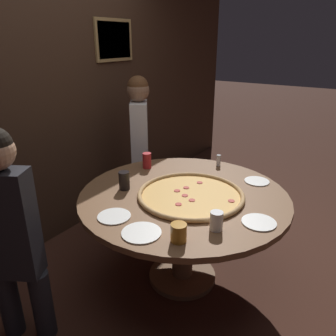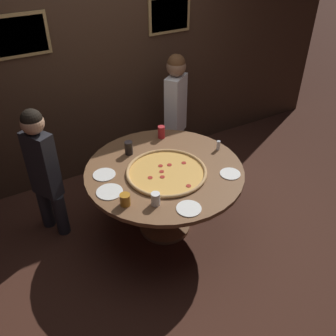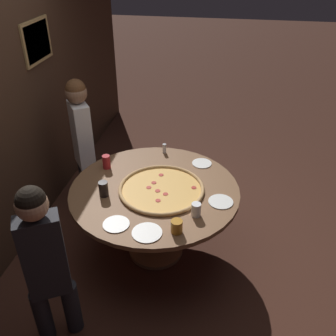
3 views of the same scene
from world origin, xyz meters
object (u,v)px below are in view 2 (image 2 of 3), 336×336
white_plate_near_front (104,175)px  diner_far_left (176,107)px  white_plate_far_back (230,174)px  drink_cup_far_right (125,200)px  white_plate_left_side (189,208)px  diner_side_left (43,167)px  dining_table (164,181)px  drink_cup_near_left (161,132)px  drink_cup_beside_pizza (129,148)px  white_plate_beside_cup (110,192)px  drink_cup_far_left (156,199)px  giant_pizza (166,172)px  condiment_shaker (218,145)px

white_plate_near_front → diner_far_left: bearing=31.3°
white_plate_far_back → drink_cup_far_right: bearing=174.9°
white_plate_left_side → diner_side_left: size_ratio=0.15×
dining_table → drink_cup_far_right: 0.62m
drink_cup_near_left → drink_cup_far_right: 1.11m
dining_table → diner_side_left: 1.14m
drink_cup_beside_pizza → white_plate_beside_cup: (-0.40, -0.46, -0.06)m
drink_cup_far_left → white_plate_left_side: drink_cup_far_left is taller
drink_cup_near_left → drink_cup_far_right: size_ratio=1.28×
drink_cup_beside_pizza → drink_cup_far_left: bearing=-99.2°
white_plate_left_side → diner_far_left: (0.76, 1.49, 0.08)m
diner_side_left → white_plate_far_back: bearing=-151.0°
drink_cup_far_right → white_plate_near_front: 0.47m
dining_table → white_plate_left_side: 0.61m
drink_cup_far_left → white_plate_beside_cup: size_ratio=0.49×
diner_side_left → white_plate_beside_cup: bearing=-175.3°
white_plate_far_back → diner_side_left: bearing=148.1°
drink_cup_beside_pizza → drink_cup_near_left: 0.44m
drink_cup_beside_pizza → diner_far_left: size_ratio=0.09×
drink_cup_far_right → drink_cup_near_left: bearing=45.6°
dining_table → giant_pizza: bearing=-102.0°
white_plate_far_back → diner_far_left: bearing=82.1°
diner_side_left → diner_far_left: (1.64, 0.36, 0.05)m
giant_pizza → condiment_shaker: size_ratio=7.69×
drink_cup_near_left → condiment_shaker: bearing=-51.8°
dining_table → drink_cup_beside_pizza: drink_cup_beside_pizza is taller
drink_cup_far_right → white_plate_near_front: (0.00, 0.47, -0.05)m
white_plate_left_side → condiment_shaker: size_ratio=2.13×
white_plate_beside_cup → white_plate_near_front: (0.05, 0.25, 0.00)m
drink_cup_near_left → white_plate_far_back: drink_cup_near_left is taller
drink_cup_far_right → condiment_shaker: (1.15, 0.31, -0.00)m
drink_cup_beside_pizza → drink_cup_far_right: drink_cup_beside_pizza is taller
giant_pizza → drink_cup_far_right: bearing=-157.3°
giant_pizza → drink_cup_beside_pizza: drink_cup_beside_pizza is taller
white_plate_near_front → diner_far_left: (1.18, 0.72, 0.08)m
drink_cup_beside_pizza → white_plate_far_back: size_ratio=0.71×
dining_table → condiment_shaker: condiment_shaker is taller
drink_cup_near_left → condiment_shaker: (0.38, -0.48, -0.02)m
condiment_shaker → white_plate_beside_cup: bearing=-175.7°
white_plate_far_back → white_plate_left_side: same height
drink_cup_beside_pizza → white_plate_near_front: size_ratio=0.65×
dining_table → drink_cup_far_left: size_ratio=13.18×
white_plate_beside_cup → drink_cup_far_left: bearing=-51.1°
dining_table → drink_cup_far_left: 0.54m
drink_cup_beside_pizza → diner_far_left: diner_far_left is taller
white_plate_left_side → white_plate_near_front: same height
dining_table → diner_side_left: size_ratio=1.09×
white_plate_far_back → condiment_shaker: size_ratio=1.94×
giant_pizza → drink_cup_far_right: drink_cup_far_right is taller
drink_cup_far_left → white_plate_beside_cup: 0.43m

